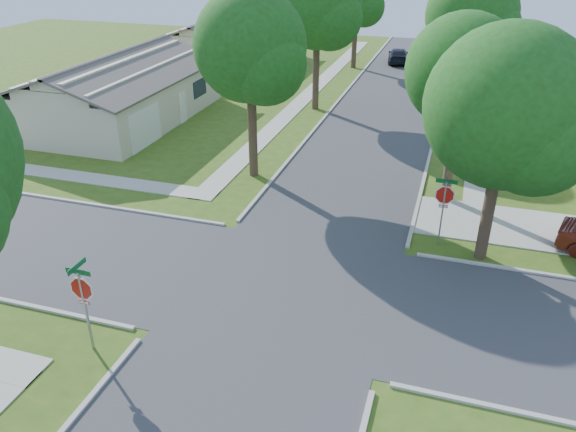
# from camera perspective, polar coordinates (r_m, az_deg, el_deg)

# --- Properties ---
(ground) EXTENTS (100.00, 100.00, 0.00)m
(ground) POSITION_cam_1_polar(r_m,az_deg,el_deg) (19.70, 0.18, -7.40)
(ground) COLOR #345216
(ground) RESTS_ON ground
(road_ns) EXTENTS (7.00, 100.00, 0.02)m
(road_ns) POSITION_cam_1_polar(r_m,az_deg,el_deg) (19.69, 0.18, -7.39)
(road_ns) COLOR #333335
(road_ns) RESTS_ON ground
(sidewalk_ne) EXTENTS (1.20, 40.00, 0.04)m
(sidewalk_ne) POSITION_cam_1_polar(r_m,az_deg,el_deg) (42.94, 18.91, 10.90)
(sidewalk_ne) COLOR #9E9B91
(sidewalk_ne) RESTS_ON ground
(sidewalk_nw) EXTENTS (1.20, 40.00, 0.04)m
(sidewalk_nw) POSITION_cam_1_polar(r_m,az_deg,el_deg) (44.28, 2.69, 12.80)
(sidewalk_nw) COLOR #9E9B91
(sidewalk_nw) RESTS_ON ground
(driveway) EXTENTS (8.80, 3.60, 0.05)m
(driveway) POSITION_cam_1_polar(r_m,az_deg,el_deg) (25.37, 22.54, -1.07)
(driveway) COLOR #9E9B91
(driveway) RESTS_ON ground
(stop_sign_sw) EXTENTS (1.05, 0.80, 2.98)m
(stop_sign_sw) POSITION_cam_1_polar(r_m,az_deg,el_deg) (17.04, -20.18, -7.29)
(stop_sign_sw) COLOR gray
(stop_sign_sw) RESTS_ON ground
(stop_sign_ne) EXTENTS (1.05, 0.80, 2.98)m
(stop_sign_ne) POSITION_cam_1_polar(r_m,az_deg,el_deg) (22.14, 15.60, 1.78)
(stop_sign_ne) COLOR gray
(stop_sign_ne) RESTS_ON ground
(tree_e_near) EXTENTS (4.97, 4.80, 8.28)m
(tree_e_near) POSITION_cam_1_polar(r_m,az_deg,el_deg) (25.07, 17.39, 13.34)
(tree_e_near) COLOR #38281C
(tree_e_near) RESTS_ON ground
(tree_e_mid) EXTENTS (5.59, 5.40, 9.21)m
(tree_e_mid) POSITION_cam_1_polar(r_m,az_deg,el_deg) (36.77, 18.19, 18.43)
(tree_e_mid) COLOR #38281C
(tree_e_mid) RESTS_ON ground
(tree_w_near) EXTENTS (5.38, 5.20, 8.97)m
(tree_w_near) POSITION_cam_1_polar(r_m,az_deg,el_deg) (26.68, -3.75, 16.34)
(tree_w_near) COLOR #38281C
(tree_w_near) RESTS_ON ground
(tree_w_mid) EXTENTS (5.80, 5.60, 9.56)m
(tree_w_mid) POSITION_cam_1_polar(r_m,az_deg,el_deg) (37.92, 3.10, 20.27)
(tree_w_mid) COLOR #38281C
(tree_w_mid) RESTS_ON ground
(tree_w_far) EXTENTS (4.76, 4.60, 8.04)m
(tree_w_far) POSITION_cam_1_polar(r_m,az_deg,el_deg) (50.64, 7.04, 20.83)
(tree_w_far) COLOR #38281C
(tree_w_far) RESTS_ON ground
(tree_ne_corner) EXTENTS (5.80, 5.60, 8.66)m
(tree_ne_corner) POSITION_cam_1_polar(r_m,az_deg,el_deg) (20.49, 21.44, 9.54)
(tree_ne_corner) COLOR #38281C
(tree_ne_corner) RESTS_ON ground
(house_nw_near) EXTENTS (8.42, 13.60, 4.23)m
(house_nw_near) POSITION_cam_1_polar(r_m,az_deg,el_deg) (38.10, -16.67, 11.58)
(house_nw_near) COLOR #C1B899
(house_nw_near) RESTS_ON ground
(house_nw_far) EXTENTS (8.42, 13.60, 4.23)m
(house_nw_far) POSITION_cam_1_polar(r_m,az_deg,el_deg) (52.67, -6.39, 16.72)
(house_nw_far) COLOR #C1B899
(house_nw_far) RESTS_ON ground
(car_curb_east) EXTENTS (1.86, 4.52, 1.53)m
(car_curb_east) POSITION_cam_1_polar(r_m,az_deg,el_deg) (43.90, 15.23, 12.77)
(car_curb_east) COLOR black
(car_curb_east) RESTS_ON ground
(car_curb_west) EXTENTS (2.31, 4.57, 1.27)m
(car_curb_west) POSITION_cam_1_polar(r_m,az_deg,el_deg) (53.96, 11.14, 15.70)
(car_curb_west) COLOR black
(car_curb_west) RESTS_ON ground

